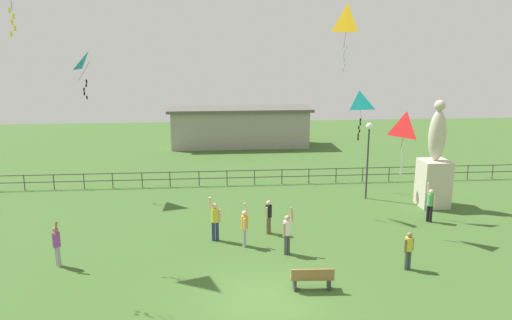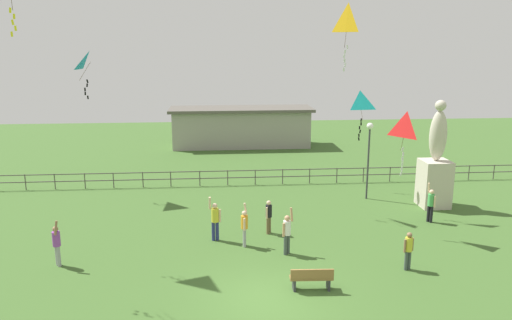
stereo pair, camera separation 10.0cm
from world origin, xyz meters
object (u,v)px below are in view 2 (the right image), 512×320
park_bench (312,278)px  person_5 (408,248)px  person_4 (215,219)px  kite_1 (360,102)px  person_1 (287,231)px  statue_monument (435,170)px  person_3 (57,243)px  kite_6 (406,127)px  person_2 (269,215)px  person_6 (431,203)px  person_0 (244,225)px  kite_0 (348,20)px  lamppost (369,144)px  kite_3 (90,63)px

park_bench → person_5: size_ratio=1.01×
person_4 → kite_1: 12.12m
kite_1 → person_1: bearing=-120.8°
statue_monument → person_1: statue_monument is taller
person_1 → kite_1: bearing=59.2°
person_3 → kite_6: size_ratio=0.66×
person_2 → person_6: person_6 is taller
person_6 → kite_6: (-1.99, -1.25, 3.95)m
person_1 → kite_6: bearing=19.3°
person_2 → person_4: size_ratio=0.78×
person_0 → kite_0: kite_0 is taller
person_2 → kite_0: 10.42m
statue_monument → person_5: bearing=-120.2°
person_1 → person_2: size_ratio=1.25×
lamppost → kite_3: bearing=171.9°
person_4 → statue_monument: bearing=18.3°
person_2 → park_bench: bearing=-80.6°
statue_monument → lamppost: statue_monument is taller
person_0 → kite_6: 8.22m
park_bench → kite_1: (5.15, 12.47, 4.66)m
kite_1 → park_bench: bearing=-112.4°
kite_0 → person_6: bearing=-40.1°
park_bench → kite_0: kite_0 is taller
person_0 → person_5: (6.05, -2.77, -0.07)m
statue_monument → person_0: (-10.32, -4.57, -1.05)m
person_1 → person_4: (-2.91, 1.72, 0.02)m
person_2 → person_5: person_2 is taller
statue_monument → kite_0: size_ratio=1.70×
person_0 → person_5: size_ratio=1.24×
park_bench → kite_3: kite_3 is taller
person_5 → kite_0: size_ratio=0.45×
park_bench → person_0: person_0 is taller
person_0 → person_3: person_3 is taller
person_5 → person_1: bearing=157.5°
park_bench → person_4: size_ratio=0.76×
person_6 → park_bench: bearing=-138.2°
person_4 → person_1: bearing=-30.5°
kite_6 → person_5: bearing=-106.1°
lamppost → kite_0: size_ratio=1.29×
lamppost → kite_1: kite_1 is taller
person_5 → kite_3: (-13.91, 11.02, 6.54)m
person_0 → person_3: size_ratio=0.98×
lamppost → person_2: lamppost is taller
lamppost → person_0: 9.69m
person_3 → kite_1: kite_1 is taller
person_1 → kite_6: kite_6 is taller
park_bench → lamppost: bearing=63.4°
kite_0 → kite_3: size_ratio=1.32×
person_0 → kite_3: (-7.85, 8.25, 6.47)m
statue_monument → person_4: 12.21m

